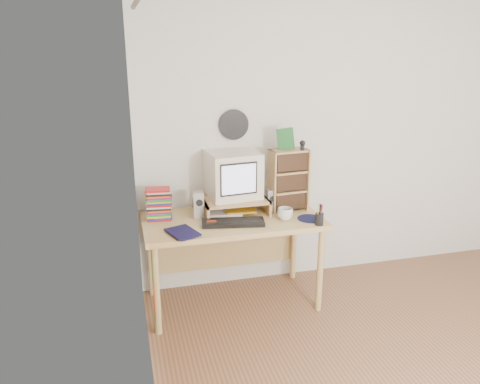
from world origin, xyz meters
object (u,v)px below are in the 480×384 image
mug (285,214)px  desk (231,231)px  diary (171,234)px  dvd_stack (159,203)px  cd_rack (288,180)px  crt_monitor (234,176)px  keyboard (233,223)px

mug → desk: bearing=152.6°
diary → mug: bearing=-12.5°
dvd_stack → cd_rack: bearing=3.8°
crt_monitor → cd_rack: size_ratio=0.77×
keyboard → desk: bearing=91.8°
crt_monitor → keyboard: (-0.08, -0.28, -0.29)m
desk → mug: bearing=-27.4°
keyboard → cd_rack: size_ratio=0.94×
cd_rack → diary: (-1.00, -0.34, -0.23)m
cd_rack → mug: cd_rack is taller
mug → cd_rack: bearing=65.6°
desk → diary: size_ratio=6.31×
dvd_stack → mug: size_ratio=2.19×
crt_monitor → dvd_stack: crt_monitor is taller
desk → crt_monitor: 0.45m
keyboard → cd_rack: bearing=33.1°
desk → diary: bearing=-148.2°
desk → keyboard: size_ratio=2.95×
crt_monitor → mug: bearing=-47.0°
keyboard → diary: (-0.48, -0.12, 0.01)m
mug → diary: size_ratio=0.55×
dvd_stack → diary: 0.40m
keyboard → dvd_stack: (-0.53, 0.26, 0.12)m
desk → dvd_stack: size_ratio=5.27×
crt_monitor → dvd_stack: 0.63m
crt_monitor → mug: crt_monitor is taller
cd_rack → mug: bearing=-119.9°
dvd_stack → keyboard: bearing=-20.4°
crt_monitor → keyboard: size_ratio=0.82×
desk → diary: (-0.51, -0.32, 0.16)m
crt_monitor → dvd_stack: size_ratio=1.46×
keyboard → cd_rack: cd_rack is taller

